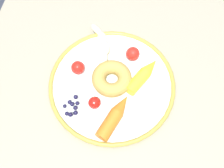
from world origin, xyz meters
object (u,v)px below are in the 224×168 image
at_px(dining_table, 103,109).
at_px(tomato_mid, 133,54).
at_px(carrot_orange, 115,116).
at_px(blueberry_pile, 72,107).
at_px(carrot_yellow, 143,75).
at_px(tomato_far, 78,68).
at_px(tomato_near, 94,103).
at_px(banana, 102,49).
at_px(donut, 112,78).
at_px(plate, 112,84).

xyz_separation_m(dining_table, tomato_mid, (-0.13, 0.06, 0.14)).
distance_m(carrot_orange, blueberry_pile, 0.11).
relative_size(carrot_yellow, tomato_far, 3.34).
bearing_deg(tomato_mid, carrot_orange, -4.68).
bearing_deg(tomato_near, banana, -174.83).
height_order(tomato_mid, tomato_far, tomato_mid).
relative_size(donut, blueberry_pile, 1.76).
bearing_deg(banana, carrot_yellow, 63.02).
height_order(plate, tomato_far, tomato_far).
bearing_deg(tomato_far, tomato_near, 36.24).
distance_m(plate, carrot_yellow, 0.09).
relative_size(donut, tomato_far, 2.91).
height_order(plate, blueberry_pile, blueberry_pile).
height_order(plate, carrot_yellow, carrot_yellow).
height_order(dining_table, carrot_orange, carrot_orange).
height_order(banana, tomato_far, tomato_far).
distance_m(carrot_yellow, donut, 0.08).
height_order(carrot_orange, tomato_far, tomato_far).
bearing_deg(plate, dining_table, -30.20).
bearing_deg(carrot_yellow, plate, -66.98).
relative_size(donut, tomato_near, 3.33).
distance_m(carrot_yellow, tomato_far, 0.18).
bearing_deg(tomato_far, plate, 77.52).
height_order(banana, tomato_near, tomato_near).
distance_m(banana, tomato_mid, 0.09).
bearing_deg(plate, donut, -164.39).
bearing_deg(blueberry_pile, tomato_near, 109.18).
distance_m(dining_table, banana, 0.19).
bearing_deg(blueberry_pile, plate, 134.92).
relative_size(dining_table, carrot_orange, 7.85).
distance_m(carrot_orange, tomato_mid, 0.19).
relative_size(blueberry_pile, tomato_near, 1.90).
height_order(banana, blueberry_pile, banana).
xyz_separation_m(carrot_yellow, tomato_far, (0.01, -0.18, 0.00)).
height_order(blueberry_pile, tomato_near, tomato_near).
distance_m(donut, blueberry_pile, 0.13).
xyz_separation_m(carrot_orange, blueberry_pile, (-0.01, -0.11, -0.01)).
height_order(banana, carrot_yellow, carrot_yellow).
height_order(blueberry_pile, tomato_mid, tomato_mid).
height_order(carrot_orange, donut, donut).
height_order(carrot_yellow, tomato_near, carrot_yellow).
bearing_deg(blueberry_pile, carrot_yellow, 126.02).
bearing_deg(tomato_far, banana, 145.95).
bearing_deg(banana, tomato_far, -34.05).
xyz_separation_m(dining_table, carrot_yellow, (-0.07, 0.10, 0.13)).
height_order(tomato_near, tomato_far, tomato_far).
bearing_deg(tomato_near, tomato_mid, 155.53).
bearing_deg(blueberry_pile, carrot_orange, 85.96).
height_order(dining_table, tomato_far, tomato_far).
bearing_deg(dining_table, banana, -168.39).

